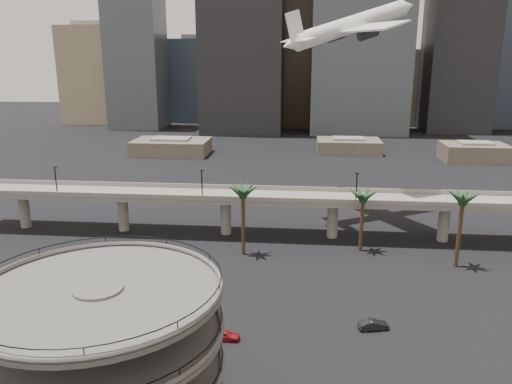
# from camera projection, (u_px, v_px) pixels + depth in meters

# --- Properties ---
(parking_ramp) EXTENTS (22.20, 22.20, 17.35)m
(parking_ramp) POSITION_uv_depth(u_px,v_px,m) (104.00, 352.00, 45.48)
(parking_ramp) COLOR #524E4C
(parking_ramp) RESTS_ON ground
(overpass) EXTENTS (130.00, 9.30, 14.70)m
(overpass) POSITION_uv_depth(u_px,v_px,m) (279.00, 201.00, 101.59)
(overpass) COLOR slate
(overpass) RESTS_ON ground
(palm_trees) EXTENTS (42.40, 10.40, 14.00)m
(palm_trees) POSITION_uv_depth(u_px,v_px,m) (354.00, 198.00, 89.28)
(palm_trees) COLOR #412D1C
(palm_trees) RESTS_ON ground
(low_buildings) EXTENTS (135.00, 27.50, 6.80)m
(low_buildings) POSITION_uv_depth(u_px,v_px,m) (309.00, 148.00, 185.97)
(low_buildings) COLOR brown
(low_buildings) RESTS_ON ground
(skyline) EXTENTS (269.00, 86.00, 115.00)m
(skyline) POSITION_uv_depth(u_px,v_px,m) (327.00, 43.00, 246.73)
(skyline) COLOR #86725D
(skyline) RESTS_ON ground
(airborne_jet) EXTENTS (31.45, 29.48, 12.92)m
(airborne_jet) POSITION_uv_depth(u_px,v_px,m) (351.00, 26.00, 107.16)
(airborne_jet) COLOR white
(airborne_jet) RESTS_ON ground
(car_a) EXTENTS (3.96, 1.64, 1.34)m
(car_a) POSITION_uv_depth(u_px,v_px,m) (225.00, 335.00, 65.16)
(car_a) COLOR #A4171F
(car_a) RESTS_ON ground
(car_b) EXTENTS (4.36, 2.34, 1.36)m
(car_b) POSITION_uv_depth(u_px,v_px,m) (373.00, 325.00, 67.64)
(car_b) COLOR black
(car_b) RESTS_ON ground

